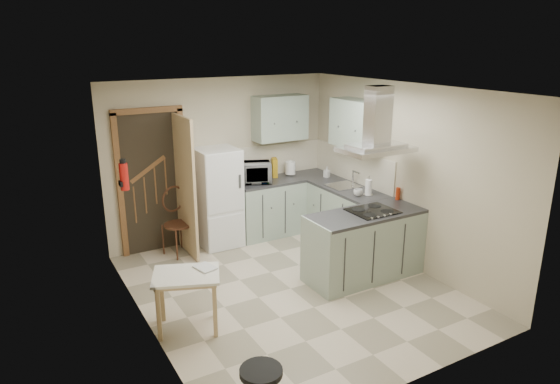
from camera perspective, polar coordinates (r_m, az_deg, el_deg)
floor at (r=6.46m, az=1.22°, el=-10.97°), size 4.20×4.20×0.00m
ceiling at (r=5.72m, az=1.38°, el=11.70°), size 4.20×4.20×0.00m
back_wall at (r=7.78m, az=-6.74°, el=3.68°), size 3.60×0.00×3.60m
left_wall at (r=5.32m, az=-15.59°, el=-3.20°), size 0.00×4.20×4.20m
right_wall at (r=7.04m, az=13.95°, el=1.86°), size 0.00×4.20×4.20m
doorway at (r=7.46m, az=-14.37°, el=1.08°), size 1.10×0.12×2.10m
fridge at (r=7.57m, az=-7.09°, el=-0.63°), size 0.60×0.60×1.50m
counter_back at (r=8.02m, az=-1.35°, el=-1.75°), size 1.08×0.60×0.90m
counter_right at (r=7.91m, az=6.36°, el=-2.13°), size 0.60×1.95×0.90m
splashback at (r=8.21m, az=-0.51°, el=3.78°), size 1.68×0.02×0.50m
wall_cabinet_back at (r=7.93m, az=0.00°, el=8.47°), size 0.85×0.35×0.70m
wall_cabinet_right at (r=7.43m, az=8.76°, el=7.69°), size 0.35×0.90×0.70m
peninsula at (r=6.67m, az=9.65°, el=-5.98°), size 1.55×0.65×0.90m
hob at (r=6.57m, az=10.53°, el=-2.13°), size 0.58×0.50×0.01m
extractor_hood at (r=6.36m, az=10.92°, el=4.82°), size 0.90×0.55×0.10m
sink at (r=7.64m, az=7.24°, el=0.73°), size 0.45×0.40×0.01m
fire_extinguisher at (r=6.10m, az=-17.40°, el=1.69°), size 0.10×0.10×0.32m
drop_leaf_table at (r=5.60m, az=-10.51°, el=-12.18°), size 0.84×0.75×0.65m
bentwood_chair at (r=7.41m, az=-11.58°, el=-3.68°), size 0.51×0.51×0.91m
microwave at (r=7.74m, az=-3.20°, el=2.22°), size 0.67×0.56×0.31m
kettle at (r=8.16m, az=1.19°, el=2.78°), size 0.17×0.17×0.25m
cereal_box at (r=8.06m, az=-0.62°, el=2.81°), size 0.15×0.22×0.30m
soap_bottle at (r=8.07m, az=5.38°, el=2.29°), size 0.10×0.10×0.17m
paper_towel at (r=7.20m, az=10.08°, el=0.55°), size 0.12×0.12×0.24m
cup at (r=7.17m, az=8.90°, el=-0.06°), size 0.16×0.16×0.10m
red_bottle at (r=7.10m, az=13.32°, el=-0.18°), size 0.08×0.08×0.17m
book at (r=5.47m, az=-9.33°, el=-8.38°), size 0.23×0.27×0.11m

